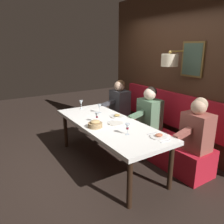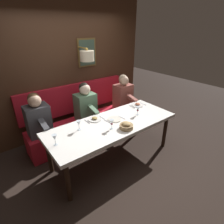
{
  "view_description": "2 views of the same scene",
  "coord_description": "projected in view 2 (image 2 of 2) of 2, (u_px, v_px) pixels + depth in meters",
  "views": [
    {
      "loc": [
        -1.77,
        -2.87,
        1.94
      ],
      "look_at": [
        0.05,
        -0.02,
        0.92
      ],
      "focal_mm": 35.66,
      "sensor_mm": 36.0,
      "label": 1
    },
    {
      "loc": [
        -2.11,
        1.65,
        2.24
      ],
      "look_at": [
        0.05,
        -0.02,
        0.92
      ],
      "focal_mm": 28.83,
      "sensor_mm": 36.0,
      "label": 2
    }
  ],
  "objects": [
    {
      "name": "diner_middle",
      "position": [
        38.0,
        116.0,
        3.13
      ],
      "size": [
        0.6,
        0.4,
        0.79
      ],
      "color": "#3D3D42",
      "rests_on": "banquette_bench"
    },
    {
      "name": "dining_table",
      "position": [
        113.0,
        126.0,
        3.1
      ],
      "size": [
        0.9,
        2.28,
        0.74
      ],
      "color": "white",
      "rests_on": "ground_plane"
    },
    {
      "name": "wine_glass_2",
      "position": [
        138.0,
        109.0,
        3.3
      ],
      "size": [
        0.07,
        0.07,
        0.16
      ],
      "color": "silver",
      "rests_on": "dining_table"
    },
    {
      "name": "place_setting_1",
      "position": [
        115.0,
        119.0,
        3.17
      ],
      "size": [
        0.24,
        0.32,
        0.01
      ],
      "color": "silver",
      "rests_on": "dining_table"
    },
    {
      "name": "bread_bowl",
      "position": [
        126.0,
        126.0,
        2.88
      ],
      "size": [
        0.22,
        0.22,
        0.12
      ],
      "color": "#9E7F56",
      "rests_on": "dining_table"
    },
    {
      "name": "place_setting_2",
      "position": [
        95.0,
        119.0,
        3.17
      ],
      "size": [
        0.24,
        0.31,
        0.05
      ],
      "color": "silver",
      "rests_on": "dining_table"
    },
    {
      "name": "place_setting_0",
      "position": [
        138.0,
        105.0,
        3.73
      ],
      "size": [
        0.24,
        0.31,
        0.05
      ],
      "color": "white",
      "rests_on": "dining_table"
    },
    {
      "name": "back_wall_panel",
      "position": [
        71.0,
        71.0,
        3.84
      ],
      "size": [
        0.59,
        3.68,
        2.9
      ],
      "color": "#422819",
      "rests_on": "ground_plane"
    },
    {
      "name": "diner_near",
      "position": [
        85.0,
        103.0,
        3.65
      ],
      "size": [
        0.6,
        0.4,
        0.79
      ],
      "color": "#567A5B",
      "rests_on": "banquette_bench"
    },
    {
      "name": "wine_glass_1",
      "position": [
        112.0,
        122.0,
        2.85
      ],
      "size": [
        0.07,
        0.07,
        0.16
      ],
      "color": "silver",
      "rests_on": "dining_table"
    },
    {
      "name": "ground_plane",
      "position": [
        113.0,
        157.0,
        3.39
      ],
      "size": [
        12.0,
        12.0,
        0.0
      ],
      "primitive_type": "plane",
      "color": "black"
    },
    {
      "name": "banquette_bench",
      "position": [
        88.0,
        128.0,
        3.93
      ],
      "size": [
        0.52,
        2.48,
        0.45
      ],
      "primitive_type": "cube",
      "color": "red",
      "rests_on": "ground_plane"
    },
    {
      "name": "wine_glass_0",
      "position": [
        55.0,
        138.0,
        2.45
      ],
      "size": [
        0.07,
        0.07,
        0.16
      ],
      "color": "silver",
      "rests_on": "dining_table"
    },
    {
      "name": "wine_glass_3",
      "position": [
        79.0,
        123.0,
        2.82
      ],
      "size": [
        0.07,
        0.07,
        0.16
      ],
      "color": "silver",
      "rests_on": "dining_table"
    },
    {
      "name": "diner_nearest",
      "position": [
        123.0,
        93.0,
        4.22
      ],
      "size": [
        0.6,
        0.4,
        0.79
      ],
      "color": "#934C42",
      "rests_on": "banquette_bench"
    }
  ]
}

